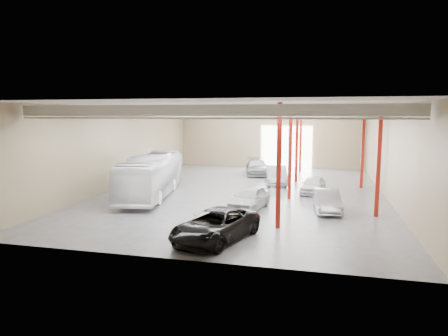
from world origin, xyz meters
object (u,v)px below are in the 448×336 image
at_px(car_right_near, 327,200).
at_px(car_right_far, 313,185).
at_px(black_sedan, 216,225).
at_px(car_row_b, 276,175).
at_px(car_row_a, 249,198).
at_px(car_row_c, 257,167).
at_px(coach_bus, 152,176).

relative_size(car_right_near, car_right_far, 1.07).
distance_m(black_sedan, car_row_b, 17.53).
relative_size(car_row_a, car_row_b, 0.90).
relative_size(car_row_b, car_row_c, 0.92).
bearing_deg(black_sedan, coach_bus, 146.18).
bearing_deg(coach_bus, car_right_far, 8.79).
height_order(car_row_c, car_right_near, car_row_c).
height_order(coach_bus, car_right_near, coach_bus).
bearing_deg(car_row_c, car_right_far, -68.73).
bearing_deg(car_right_far, car_row_b, 140.40).
height_order(car_row_a, car_row_b, car_row_b).
xyz_separation_m(coach_bus, black_sedan, (7.69, -9.55, -0.84)).
xyz_separation_m(coach_bus, car_right_far, (12.20, 4.13, -0.93)).
bearing_deg(car_row_a, car_right_near, 18.09).
bearing_deg(car_row_a, car_row_c, 107.35).
relative_size(car_row_a, car_right_near, 1.05).
bearing_deg(car_right_far, car_row_c, 132.31).
xyz_separation_m(car_row_b, car_right_far, (3.42, -3.81, -0.14)).
xyz_separation_m(coach_bus, car_row_b, (8.78, 7.95, -0.78)).
height_order(car_row_a, car_right_far, car_row_a).
distance_m(car_row_a, car_row_c, 15.83).
relative_size(black_sedan, car_row_b, 1.10).
height_order(black_sedan, car_right_near, black_sedan).
distance_m(car_row_a, car_row_b, 10.52).
distance_m(black_sedan, car_row_a, 7.02).
bearing_deg(car_row_b, black_sedan, -103.56).
height_order(car_row_b, car_right_near, car_row_b).
height_order(car_right_near, car_right_far, car_right_near).
relative_size(coach_bus, car_right_near, 2.67).
distance_m(car_row_b, car_right_far, 5.12).
xyz_separation_m(car_row_b, car_right_near, (4.45, -9.79, -0.12)).
bearing_deg(black_sedan, car_row_b, 103.78).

